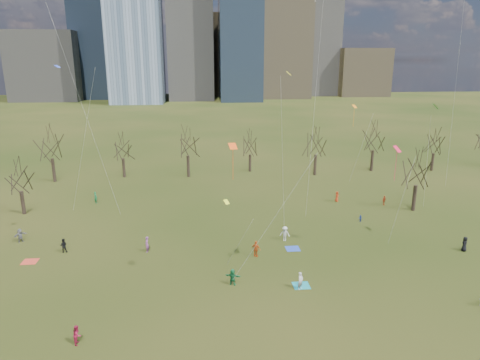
{
  "coord_description": "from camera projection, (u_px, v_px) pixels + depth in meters",
  "views": [
    {
      "loc": [
        -4.91,
        -38.18,
        21.15
      ],
      "look_at": [
        0.0,
        12.0,
        7.0
      ],
      "focal_mm": 32.0,
      "sensor_mm": 36.0,
      "label": 1
    }
  ],
  "objects": [
    {
      "name": "kites_airborne",
      "position": [
        297.0,
        122.0,
        51.14
      ],
      "size": [
        67.76,
        35.3,
        34.47
      ],
      "color": "#FF5715",
      "rests_on": "ground"
    },
    {
      "name": "blanket_crimson",
      "position": [
        30.0,
        262.0,
        46.52
      ],
      "size": [
        1.6,
        1.5,
        0.03
      ],
      "primitive_type": "cube",
      "color": "red",
      "rests_on": "ground"
    },
    {
      "name": "person_4",
      "position": [
        256.0,
        249.0,
        47.45
      ],
      "size": [
        1.17,
        1.0,
        1.88
      ],
      "primitive_type": "imported",
      "rotation": [
        0.0,
        0.0,
        2.54
      ],
      "color": "#CE4E16",
      "rests_on": "ground"
    },
    {
      "name": "person_8",
      "position": [
        360.0,
        219.0,
        57.88
      ],
      "size": [
        0.44,
        0.52,
        0.96
      ],
      "primitive_type": "imported",
      "rotation": [
        0.0,
        0.0,
        4.89
      ],
      "color": "#243A9D",
      "rests_on": "ground"
    },
    {
      "name": "person_6",
      "position": [
        465.0,
        244.0,
        48.92
      ],
      "size": [
        0.97,
        1.01,
        1.74
      ],
      "primitive_type": "imported",
      "rotation": [
        0.0,
        0.0,
        4.01
      ],
      "color": "black",
      "rests_on": "ground"
    },
    {
      "name": "person_10",
      "position": [
        384.0,
        200.0,
        64.66
      ],
      "size": [
        0.89,
        0.77,
        1.44
      ],
      "primitive_type": "imported",
      "rotation": [
        0.0,
        0.0,
        0.61
      ],
      "color": "#A03416",
      "rests_on": "ground"
    },
    {
      "name": "ground",
      "position": [
        252.0,
        279.0,
        42.76
      ],
      "size": [
        500.0,
        500.0,
        0.0
      ],
      "primitive_type": "plane",
      "color": "black",
      "rests_on": "ground"
    },
    {
      "name": "person_1",
      "position": [
        300.0,
        281.0,
        40.74
      ],
      "size": [
        0.76,
        0.74,
        1.76
      ],
      "primitive_type": "imported",
      "rotation": [
        0.0,
        0.0,
        0.72
      ],
      "color": "silver",
      "rests_on": "ground"
    },
    {
      "name": "downtown_skyline",
      "position": [
        200.0,
        26.0,
        233.84
      ],
      "size": [
        212.5,
        78.0,
        118.0
      ],
      "color": "slate",
      "rests_on": "ground"
    },
    {
      "name": "person_2",
      "position": [
        77.0,
        334.0,
        32.89
      ],
      "size": [
        0.62,
        0.78,
        1.59
      ],
      "primitive_type": "imported",
      "rotation": [
        0.0,
        0.0,
        1.59
      ],
      "color": "#A6173C",
      "rests_on": "ground"
    },
    {
      "name": "blanket_navy",
      "position": [
        293.0,
        249.0,
        49.72
      ],
      "size": [
        1.6,
        1.5,
        0.03
      ],
      "primitive_type": "cube",
      "color": "blue",
      "rests_on": "ground"
    },
    {
      "name": "person_9",
      "position": [
        285.0,
        234.0,
        51.74
      ],
      "size": [
        1.34,
        1.03,
        1.83
      ],
      "primitive_type": "imported",
      "rotation": [
        0.0,
        0.0,
        5.95
      ],
      "color": "silver",
      "rests_on": "ground"
    },
    {
      "name": "person_13",
      "position": [
        96.0,
        197.0,
        65.53
      ],
      "size": [
        0.73,
        0.76,
        1.76
      ],
      "primitive_type": "imported",
      "rotation": [
        0.0,
        0.0,
        2.27
      ],
      "color": "#1A763D",
      "rests_on": "ground"
    },
    {
      "name": "person_14",
      "position": [
        64.0,
        245.0,
        48.63
      ],
      "size": [
        0.86,
        0.7,
        1.66
      ],
      "primitive_type": "imported",
      "rotation": [
        0.0,
        0.0,
        3.24
      ],
      "color": "black",
      "rests_on": "ground"
    },
    {
      "name": "person_7",
      "position": [
        147.0,
        244.0,
        48.71
      ],
      "size": [
        0.48,
        0.7,
        1.85
      ],
      "primitive_type": "imported",
      "rotation": [
        0.0,
        0.0,
        4.66
      ],
      "color": "#954A95",
      "rests_on": "ground"
    },
    {
      "name": "person_11",
      "position": [
        20.0,
        235.0,
        51.38
      ],
      "size": [
        1.46,
        1.47,
        1.7
      ],
      "primitive_type": "imported",
      "rotation": [
        0.0,
        0.0,
        0.79
      ],
      "color": "slate",
      "rests_on": "ground"
    },
    {
      "name": "person_12",
      "position": [
        337.0,
        196.0,
        66.16
      ],
      "size": [
        0.56,
        0.82,
        1.62
      ],
      "primitive_type": "imported",
      "rotation": [
        0.0,
        0.0,
        1.51
      ],
      "color": "red",
      "rests_on": "ground"
    },
    {
      "name": "bare_tree_row",
      "position": [
        226.0,
        147.0,
        76.77
      ],
      "size": [
        113.04,
        29.8,
        9.5
      ],
      "color": "black",
      "rests_on": "ground"
    },
    {
      "name": "blanket_teal",
      "position": [
        301.0,
        285.0,
        41.59
      ],
      "size": [
        1.6,
        1.5,
        0.03
      ],
      "primitive_type": "cube",
      "color": "teal",
      "rests_on": "ground"
    },
    {
      "name": "person_5",
      "position": [
        233.0,
        277.0,
        41.54
      ],
      "size": [
        1.62,
        0.96,
        1.67
      ],
      "primitive_type": "imported",
      "rotation": [
        0.0,
        0.0,
        2.82
      ],
      "color": "#186D3A",
      "rests_on": "ground"
    }
  ]
}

